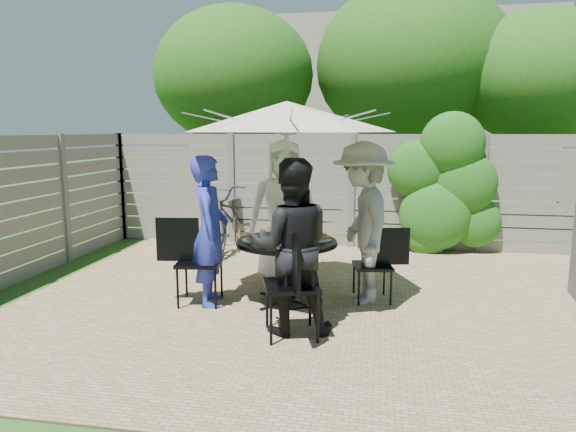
% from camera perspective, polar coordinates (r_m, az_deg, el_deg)
% --- Properties ---
extents(backyard_envelope, '(60.00, 60.00, 5.00)m').
position_cam_1_polar(backyard_envelope, '(15.57, 9.06, 12.00)').
color(backyard_envelope, '#2A571B').
rests_on(backyard_envelope, ground).
extents(patio_table, '(1.30, 1.30, 0.71)m').
position_cam_1_polar(patio_table, '(5.64, -0.13, -4.86)').
color(patio_table, black).
rests_on(patio_table, ground).
extents(umbrella, '(2.71, 2.71, 2.20)m').
position_cam_1_polar(umbrella, '(5.47, -0.14, 10.97)').
color(umbrella, silver).
rests_on(umbrella, ground).
extents(chair_back, '(0.54, 0.70, 0.92)m').
position_cam_1_polar(chair_back, '(6.63, -0.51, -4.62)').
color(chair_back, black).
rests_on(chair_back, ground).
extents(person_back, '(0.98, 0.75, 1.79)m').
position_cam_1_polar(person_back, '(6.37, -0.47, 0.47)').
color(person_back, white).
rests_on(person_back, ground).
extents(chair_left, '(0.73, 0.53, 0.97)m').
position_cam_1_polar(chair_left, '(5.74, -9.89, -6.89)').
color(chair_left, black).
rests_on(chair_left, ground).
extents(person_left, '(0.52, 0.67, 1.64)m').
position_cam_1_polar(person_left, '(5.59, -8.66, -1.71)').
color(person_left, '#2731AD').
rests_on(person_left, ground).
extents(chair_front, '(0.60, 0.77, 1.00)m').
position_cam_1_polar(chair_front, '(4.77, 0.41, -10.00)').
color(chair_front, black).
rests_on(chair_front, ground).
extents(person_front, '(0.92, 0.79, 1.65)m').
position_cam_1_polar(person_front, '(4.76, 0.31, -3.49)').
color(person_front, black).
rests_on(person_front, ground).
extents(chair_right, '(0.64, 0.48, 0.84)m').
position_cam_1_polar(chair_right, '(5.83, 9.46, -7.01)').
color(chair_right, black).
rests_on(chair_right, ground).
extents(person_right, '(0.90, 1.27, 1.78)m').
position_cam_1_polar(person_right, '(5.65, 8.30, -0.83)').
color(person_right, '#989793').
rests_on(person_right, ground).
extents(plate_back, '(0.26, 0.26, 0.06)m').
position_cam_1_polar(plate_back, '(5.94, -0.29, -1.75)').
color(plate_back, white).
rests_on(plate_back, patio_table).
extents(plate_left, '(0.26, 0.26, 0.06)m').
position_cam_1_polar(plate_left, '(5.58, -3.83, -2.50)').
color(plate_left, white).
rests_on(plate_left, patio_table).
extents(plate_front, '(0.26, 0.26, 0.06)m').
position_cam_1_polar(plate_front, '(5.23, 0.04, -3.29)').
color(plate_front, white).
rests_on(plate_front, patio_table).
extents(plate_right, '(0.26, 0.26, 0.06)m').
position_cam_1_polar(plate_right, '(5.61, 3.54, -2.43)').
color(plate_right, white).
rests_on(plate_right, patio_table).
extents(glass_back, '(0.07, 0.07, 0.14)m').
position_cam_1_polar(glass_back, '(5.83, -1.28, -1.51)').
color(glass_back, silver).
rests_on(glass_back, patio_table).
extents(glass_left, '(0.07, 0.07, 0.14)m').
position_cam_1_polar(glass_left, '(5.47, -2.81, -2.25)').
color(glass_left, silver).
rests_on(glass_left, patio_table).
extents(glass_right, '(0.07, 0.07, 0.14)m').
position_cam_1_polar(glass_right, '(5.70, 2.43, -1.77)').
color(glass_right, silver).
rests_on(glass_right, patio_table).
extents(syrup_jug, '(0.09, 0.09, 0.16)m').
position_cam_1_polar(syrup_jug, '(5.62, -0.77, -1.82)').
color(syrup_jug, '#59280C').
rests_on(syrup_jug, patio_table).
extents(coffee_cup, '(0.08, 0.08, 0.12)m').
position_cam_1_polar(coffee_cup, '(5.80, 0.76, -1.67)').
color(coffee_cup, '#C6B293').
rests_on(coffee_cup, patio_table).
extents(bicycle, '(0.83, 2.12, 1.10)m').
position_cam_1_polar(bicycle, '(8.31, -6.37, 0.11)').
color(bicycle, '#333338').
rests_on(bicycle, ground).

